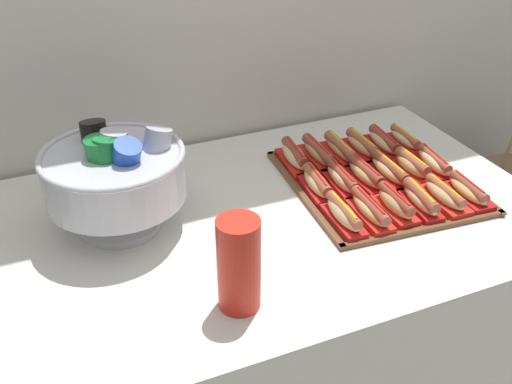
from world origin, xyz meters
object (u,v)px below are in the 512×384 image
hot_dog_8 (366,175)px  serving_tray (376,182)px  hot_dog_3 (420,200)px  hot_dog_12 (295,157)px  hot_dog_1 (370,210)px  hot_dog_2 (395,204)px  hot_dog_6 (317,184)px  hot_dog_11 (434,163)px  hot_dog_17 (405,140)px  buffet_table (274,313)px  hot_dog_9 (389,171)px  hot_dog_0 (343,215)px  cup_stack (239,264)px  hot_dog_13 (318,153)px  hot_dog_14 (340,150)px  punch_bowl (115,173)px  hot_dog_4 (445,196)px  hot_dog_10 (412,166)px  floor_vase (505,238)px  hot_dog_16 (384,143)px  hot_dog_15 (362,146)px  hot_dog_7 (342,179)px

hot_dog_8 → serving_tray: bearing=-4.2°
hot_dog_3 → hot_dog_12: 0.40m
hot_dog_1 → hot_dog_2: bearing=-4.2°
hot_dog_3 → hot_dog_8: (-0.06, 0.17, 0.00)m
hot_dog_6 → hot_dog_11: size_ratio=0.96×
hot_dog_12 → hot_dog_17: size_ratio=1.19×
buffet_table → hot_dog_9: 0.54m
hot_dog_0 → cup_stack: (-0.35, -0.17, 0.07)m
hot_dog_9 → hot_dog_12: 0.28m
hot_dog_13 → hot_dog_0: bearing=-107.0°
hot_dog_0 → hot_dog_14: bearing=61.3°
punch_bowl → hot_dog_17: bearing=4.5°
hot_dog_4 → hot_dog_14: hot_dog_14 is taller
hot_dog_2 → hot_dog_17: size_ratio=1.04×
serving_tray → hot_dog_0: hot_dog_0 is taller
serving_tray → hot_dog_12: size_ratio=3.07×
hot_dog_10 → hot_dog_12: size_ratio=0.84×
buffet_table → cup_stack: (-0.23, -0.30, 0.47)m
serving_tray → hot_dog_9: size_ratio=3.04×
floor_vase → hot_dog_16: 0.81m
hot_dog_6 → hot_dog_12: (0.01, 0.16, 0.00)m
hot_dog_1 → hot_dog_16: hot_dog_16 is taller
serving_tray → hot_dog_6: bearing=175.8°
hot_dog_2 → hot_dog_10: size_ratio=1.03×
hot_dog_4 → hot_dog_8: (-0.14, 0.18, 0.00)m
hot_dog_15 → hot_dog_7: bearing=-136.5°
serving_tray → hot_dog_4: bearing=-60.0°
serving_tray → hot_dog_11: 0.19m
floor_vase → hot_dog_16: floor_vase is taller
floor_vase → serving_tray: floor_vase is taller
hot_dog_7 → hot_dog_15: size_ratio=1.01×
hot_dog_0 → hot_dog_2: bearing=-4.2°
hot_dog_7 → cup_stack: cup_stack is taller
hot_dog_2 → punch_bowl: 0.72m
floor_vase → hot_dog_6: floor_vase is taller
hot_dog_16 → hot_dog_10: bearing=-94.2°
hot_dog_15 → buffet_table: bearing=-154.1°
hot_dog_0 → hot_dog_11: (0.39, 0.14, -0.00)m
hot_dog_0 → hot_dog_15: bearing=51.5°
hot_dog_8 → hot_dog_3: bearing=-69.8°
buffet_table → hot_dog_8: size_ratio=8.13×
buffet_table → hot_dog_15: 0.58m
hot_dog_14 → hot_dog_0: bearing=-118.7°
hot_dog_11 → hot_dog_12: hot_dog_12 is taller
hot_dog_9 → hot_dog_10: size_ratio=1.19×
floor_vase → hot_dog_8: bearing=-170.1°
hot_dog_1 → hot_dog_16: (0.25, 0.31, 0.00)m
hot_dog_16 → hot_dog_8: bearing=-136.5°
hot_dog_1 → hot_dog_6: hot_dog_6 is taller
buffet_table → hot_dog_6: hot_dog_6 is taller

